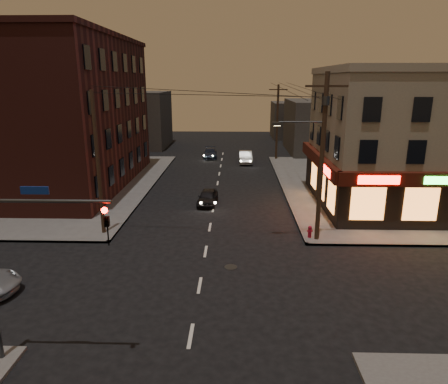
{
  "coord_description": "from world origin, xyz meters",
  "views": [
    {
      "loc": [
        1.7,
        -17.49,
        9.7
      ],
      "look_at": [
        1.04,
        5.53,
        3.2
      ],
      "focal_mm": 32.0,
      "sensor_mm": 36.0,
      "label": 1
    }
  ],
  "objects_px": {
    "sedan_far": "(210,153)",
    "fire_hydrant": "(310,231)",
    "sedan_mid": "(246,157)",
    "sedan_near": "(208,197)"
  },
  "relations": [
    {
      "from": "sedan_far",
      "to": "sedan_near",
      "type": "bearing_deg",
      "value": -89.9
    },
    {
      "from": "fire_hydrant",
      "to": "sedan_near",
      "type": "bearing_deg",
      "value": 133.76
    },
    {
      "from": "sedan_mid",
      "to": "fire_hydrant",
      "type": "distance_m",
      "value": 24.14
    },
    {
      "from": "sedan_mid",
      "to": "sedan_far",
      "type": "height_order",
      "value": "sedan_mid"
    },
    {
      "from": "sedan_near",
      "to": "fire_hydrant",
      "type": "distance_m",
      "value": 9.98
    },
    {
      "from": "sedan_near",
      "to": "sedan_mid",
      "type": "relative_size",
      "value": 0.81
    },
    {
      "from": "sedan_near",
      "to": "sedan_far",
      "type": "bearing_deg",
      "value": 97.74
    },
    {
      "from": "fire_hydrant",
      "to": "sedan_mid",
      "type": "bearing_deg",
      "value": 98.25
    },
    {
      "from": "sedan_far",
      "to": "sedan_mid",
      "type": "bearing_deg",
      "value": -38.02
    },
    {
      "from": "sedan_far",
      "to": "fire_hydrant",
      "type": "bearing_deg",
      "value": -76.53
    }
  ]
}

